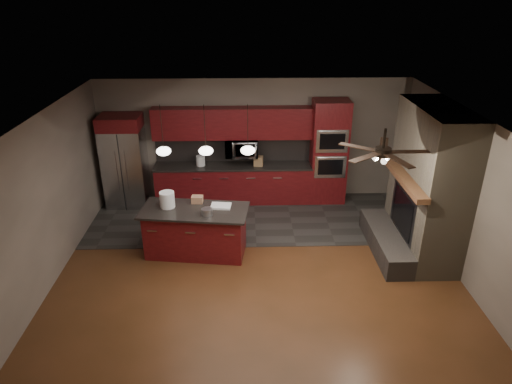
{
  "coord_description": "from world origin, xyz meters",
  "views": [
    {
      "loc": [
        -0.22,
        -7.01,
        4.69
      ],
      "look_at": [
        -0.01,
        0.6,
        1.18
      ],
      "focal_mm": 32.0,
      "sensor_mm": 36.0,
      "label": 1
    }
  ],
  "objects_px": {
    "oven_tower": "(329,152)",
    "paint_tray": "(221,206)",
    "kitchen_island": "(196,231)",
    "cardboard_box": "(197,199)",
    "paint_can": "(207,212)",
    "white_bucket": "(167,200)",
    "refrigerator": "(125,161)",
    "counter_box": "(258,161)",
    "counter_bucket": "(201,161)",
    "microwave": "(242,148)"
  },
  "relations": [
    {
      "from": "kitchen_island",
      "to": "cardboard_box",
      "type": "distance_m",
      "value": 0.6
    },
    {
      "from": "paint_can",
      "to": "counter_box",
      "type": "relative_size",
      "value": 0.88
    },
    {
      "from": "counter_bucket",
      "to": "cardboard_box",
      "type": "bearing_deg",
      "value": -87.1
    },
    {
      "from": "paint_can",
      "to": "cardboard_box",
      "type": "bearing_deg",
      "value": 112.65
    },
    {
      "from": "oven_tower",
      "to": "kitchen_island",
      "type": "height_order",
      "value": "oven_tower"
    },
    {
      "from": "oven_tower",
      "to": "paint_tray",
      "type": "height_order",
      "value": "oven_tower"
    },
    {
      "from": "cardboard_box",
      "to": "microwave",
      "type": "bearing_deg",
      "value": 72.4
    },
    {
      "from": "paint_can",
      "to": "paint_tray",
      "type": "xyz_separation_m",
      "value": [
        0.23,
        0.33,
        -0.05
      ]
    },
    {
      "from": "refrigerator",
      "to": "counter_box",
      "type": "distance_m",
      "value": 3.0
    },
    {
      "from": "microwave",
      "to": "white_bucket",
      "type": "height_order",
      "value": "microwave"
    },
    {
      "from": "white_bucket",
      "to": "cardboard_box",
      "type": "relative_size",
      "value": 1.41
    },
    {
      "from": "refrigerator",
      "to": "paint_tray",
      "type": "height_order",
      "value": "refrigerator"
    },
    {
      "from": "paint_tray",
      "to": "counter_box",
      "type": "distance_m",
      "value": 2.25
    },
    {
      "from": "white_bucket",
      "to": "paint_can",
      "type": "relative_size",
      "value": 1.49
    },
    {
      "from": "oven_tower",
      "to": "refrigerator",
      "type": "height_order",
      "value": "oven_tower"
    },
    {
      "from": "cardboard_box",
      "to": "refrigerator",
      "type": "bearing_deg",
      "value": 138.2
    },
    {
      "from": "paint_can",
      "to": "refrigerator",
      "type": "bearing_deg",
      "value": 129.72
    },
    {
      "from": "counter_box",
      "to": "white_bucket",
      "type": "bearing_deg",
      "value": -121.68
    },
    {
      "from": "kitchen_island",
      "to": "white_bucket",
      "type": "xyz_separation_m",
      "value": [
        -0.5,
        0.13,
        0.6
      ]
    },
    {
      "from": "paint_can",
      "to": "counter_bucket",
      "type": "distance_m",
      "value": 2.51
    },
    {
      "from": "oven_tower",
      "to": "paint_can",
      "type": "height_order",
      "value": "oven_tower"
    },
    {
      "from": "microwave",
      "to": "counter_box",
      "type": "distance_m",
      "value": 0.49
    },
    {
      "from": "kitchen_island",
      "to": "paint_can",
      "type": "distance_m",
      "value": 0.62
    },
    {
      "from": "refrigerator",
      "to": "counter_box",
      "type": "bearing_deg",
      "value": 0.6
    },
    {
      "from": "counter_bucket",
      "to": "oven_tower",
      "type": "bearing_deg",
      "value": -0.15
    },
    {
      "from": "paint_can",
      "to": "cardboard_box",
      "type": "xyz_separation_m",
      "value": [
        -0.22,
        0.52,
        0.0
      ]
    },
    {
      "from": "paint_can",
      "to": "counter_bucket",
      "type": "xyz_separation_m",
      "value": [
        -0.32,
        2.49,
        0.03
      ]
    },
    {
      "from": "oven_tower",
      "to": "microwave",
      "type": "relative_size",
      "value": 3.25
    },
    {
      "from": "microwave",
      "to": "paint_can",
      "type": "xyz_separation_m",
      "value": [
        -0.62,
        -2.54,
        -0.31
      ]
    },
    {
      "from": "kitchen_island",
      "to": "cardboard_box",
      "type": "xyz_separation_m",
      "value": [
        0.03,
        0.29,
        0.52
      ]
    },
    {
      "from": "paint_tray",
      "to": "counter_bucket",
      "type": "distance_m",
      "value": 2.23
    },
    {
      "from": "paint_can",
      "to": "kitchen_island",
      "type": "bearing_deg",
      "value": 137.11
    },
    {
      "from": "oven_tower",
      "to": "kitchen_island",
      "type": "bearing_deg",
      "value": -141.6
    },
    {
      "from": "white_bucket",
      "to": "oven_tower",
      "type": "bearing_deg",
      "value": 32.45
    },
    {
      "from": "refrigerator",
      "to": "counter_box",
      "type": "relative_size",
      "value": 9.34
    },
    {
      "from": "kitchen_island",
      "to": "refrigerator",
      "type": "bearing_deg",
      "value": 136.14
    },
    {
      "from": "microwave",
      "to": "paint_tray",
      "type": "height_order",
      "value": "microwave"
    },
    {
      "from": "refrigerator",
      "to": "oven_tower",
      "type": "bearing_deg",
      "value": 0.92
    },
    {
      "from": "cardboard_box",
      "to": "counter_bucket",
      "type": "distance_m",
      "value": 1.97
    },
    {
      "from": "kitchen_island",
      "to": "paint_tray",
      "type": "relative_size",
      "value": 5.59
    },
    {
      "from": "paint_can",
      "to": "cardboard_box",
      "type": "relative_size",
      "value": 0.95
    },
    {
      "from": "white_bucket",
      "to": "refrigerator",
      "type": "bearing_deg",
      "value": 121.45
    },
    {
      "from": "microwave",
      "to": "counter_bucket",
      "type": "xyz_separation_m",
      "value": [
        -0.93,
        -0.05,
        -0.29
      ]
    },
    {
      "from": "white_bucket",
      "to": "paint_tray",
      "type": "bearing_deg",
      "value": -1.75
    },
    {
      "from": "counter_box",
      "to": "kitchen_island",
      "type": "bearing_deg",
      "value": -111.14
    },
    {
      "from": "refrigerator",
      "to": "kitchen_island",
      "type": "bearing_deg",
      "value": -51.19
    },
    {
      "from": "counter_bucket",
      "to": "refrigerator",
      "type": "bearing_deg",
      "value": -177.24
    },
    {
      "from": "oven_tower",
      "to": "paint_tray",
      "type": "bearing_deg",
      "value": -137.59
    },
    {
      "from": "oven_tower",
      "to": "counter_bucket",
      "type": "xyz_separation_m",
      "value": [
        -2.91,
        0.01,
        -0.18
      ]
    },
    {
      "from": "cardboard_box",
      "to": "white_bucket",
      "type": "bearing_deg",
      "value": -158.37
    }
  ]
}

